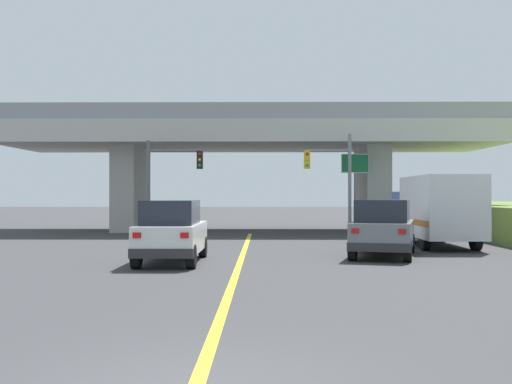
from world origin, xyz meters
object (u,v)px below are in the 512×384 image
object	(u,v)px
suv_lead	(172,231)
traffic_signal_farside	(168,175)
highway_sign	(355,173)
box_truck	(436,209)
suv_crossing	(383,228)
traffic_signal_nearside	(334,174)

from	to	relation	value
suv_lead	traffic_signal_farside	bearing A→B (deg)	99.27
traffic_signal_farside	highway_sign	distance (m)	10.62
box_truck	traffic_signal_farside	bearing A→B (deg)	153.03
suv_crossing	highway_sign	xyz separation A→B (m)	(0.97, 13.59, 2.44)
suv_lead	box_truck	size ratio (longest dim) A/B	0.65
highway_sign	traffic_signal_nearside	bearing A→B (deg)	-121.60
traffic_signal_nearside	suv_crossing	bearing A→B (deg)	-87.60
traffic_signal_nearside	highway_sign	distance (m)	2.76
suv_crossing	highway_sign	size ratio (longest dim) A/B	1.05
traffic_signal_nearside	traffic_signal_farside	distance (m)	8.85
suv_crossing	traffic_signal_farside	size ratio (longest dim) A/B	0.97
traffic_signal_nearside	traffic_signal_farside	xyz separation A→B (m)	(-8.85, -0.27, -0.06)
box_truck	highway_sign	size ratio (longest dim) A/B	1.53
suv_lead	suv_crossing	xyz separation A→B (m)	(7.20, 2.04, 0.00)
traffic_signal_farside	suv_crossing	bearing A→B (deg)	-49.64
traffic_signal_farside	traffic_signal_nearside	bearing A→B (deg)	1.76
suv_crossing	box_truck	size ratio (longest dim) A/B	0.69
suv_lead	box_truck	bearing A→B (deg)	32.89
suv_lead	box_truck	distance (m)	12.31
suv_crossing	traffic_signal_nearside	size ratio (longest dim) A/B	0.90
highway_sign	suv_lead	bearing A→B (deg)	-117.59
box_truck	suv_lead	bearing A→B (deg)	-147.11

